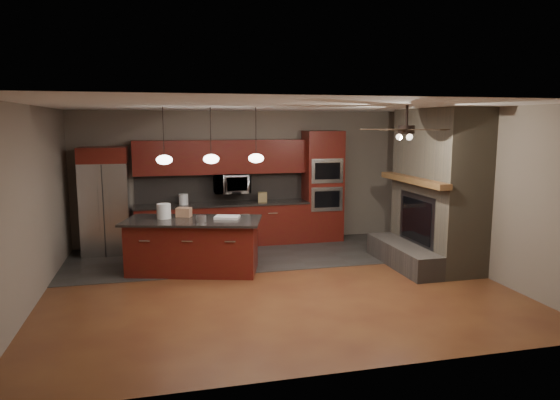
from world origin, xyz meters
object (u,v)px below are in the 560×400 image
object	(u,v)px
oven_tower	(323,186)
counter_box	(263,197)
cardboard_box	(184,212)
microwave	(232,183)
paint_tray	(227,217)
white_bucket	(164,211)
counter_bucket	(183,199)
paint_can	(201,219)
kitchen_island	(193,246)
refrigerator	(105,201)

from	to	relation	value
oven_tower	counter_box	distance (m)	1.35
oven_tower	cardboard_box	bearing A→B (deg)	-154.51
microwave	paint_tray	bearing A→B (deg)	-100.74
white_bucket	counter_bucket	size ratio (longest dim) A/B	1.19
microwave	paint_can	distance (m)	2.25
counter_box	paint_can	bearing A→B (deg)	-115.44
paint_can	oven_tower	bearing A→B (deg)	35.92
oven_tower	kitchen_island	xyz separation A→B (m)	(-2.91, -1.76, -0.73)
paint_can	counter_box	xyz separation A→B (m)	(1.45, 1.98, 0.03)
white_bucket	paint_tray	bearing A→B (deg)	-13.11
kitchen_island	white_bucket	xyz separation A→B (m)	(-0.47, 0.21, 0.58)
paint_can	counter_bucket	xyz separation A→B (m)	(-0.19, 2.03, 0.03)
paint_can	cardboard_box	bearing A→B (deg)	113.95
counter_box	counter_bucket	bearing A→B (deg)	-170.97
microwave	paint_tray	distance (m)	1.92
counter_bucket	refrigerator	bearing A→B (deg)	-176.91
oven_tower	counter_bucket	size ratio (longest dim) A/B	11.05
white_bucket	paint_tray	size ratio (longest dim) A/B	0.62
white_bucket	paint_tray	distance (m)	1.09
refrigerator	paint_can	distance (m)	2.58
kitchen_island	paint_can	bearing A→B (deg)	-48.86
paint_tray	kitchen_island	bearing A→B (deg)	-165.24
microwave	white_bucket	bearing A→B (deg)	-131.23
oven_tower	kitchen_island	size ratio (longest dim) A/B	0.96
oven_tower	counter_box	world-z (taller)	oven_tower
cardboard_box	counter_box	bearing A→B (deg)	60.84
kitchen_island	paint_tray	xyz separation A→B (m)	(0.59, -0.04, 0.48)
counter_bucket	microwave	bearing A→B (deg)	2.86
paint_tray	counter_bucket	bearing A→B (deg)	128.41
white_bucket	paint_can	xyz separation A→B (m)	(0.60, -0.47, -0.07)
oven_tower	refrigerator	size ratio (longest dim) A/B	1.14
microwave	kitchen_island	bearing A→B (deg)	-117.33
white_bucket	kitchen_island	bearing A→B (deg)	-23.68
white_bucket	microwave	bearing A→B (deg)	48.77
refrigerator	cardboard_box	xyz separation A→B (m)	(1.44, -1.38, -0.05)
kitchen_island	paint_tray	distance (m)	0.76
kitchen_island	paint_can	xyz separation A→B (m)	(0.12, -0.26, 0.51)
oven_tower	kitchen_island	distance (m)	3.48
microwave	counter_box	bearing A→B (deg)	-8.94
refrigerator	paint_tray	xyz separation A→B (m)	(2.15, -1.72, -0.10)
refrigerator	counter_box	world-z (taller)	refrigerator
paint_tray	microwave	bearing A→B (deg)	97.89
microwave	cardboard_box	world-z (taller)	microwave
counter_bucket	counter_box	size ratio (longest dim) A/B	1.05
microwave	paint_can	xyz separation A→B (m)	(-0.81, -2.08, -0.32)
cardboard_box	counter_bucket	xyz separation A→B (m)	(0.07, 1.46, 0.01)
paint_tray	counter_box	world-z (taller)	counter_box
microwave	cardboard_box	xyz separation A→B (m)	(-1.07, -1.51, -0.30)
kitchen_island	counter_box	xyz separation A→B (m)	(1.57, 1.71, 0.54)
kitchen_island	paint_can	distance (m)	0.59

